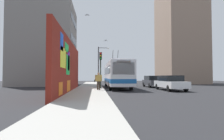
{
  "coord_description": "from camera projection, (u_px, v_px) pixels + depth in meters",
  "views": [
    {
      "loc": [
        -20.59,
        0.93,
        1.48
      ],
      "look_at": [
        -0.59,
        -0.91,
        2.19
      ],
      "focal_mm": 28.99,
      "sensor_mm": 36.0,
      "label": 1
    }
  ],
  "objects": [
    {
      "name": "ground_plane",
      "position": [
        104.0,
        89.0,
        20.52
      ],
      "size": [
        80.0,
        80.0,
        0.0
      ],
      "primitive_type": "plane",
      "color": "#232326"
    },
    {
      "name": "sidewalk_slab",
      "position": [
        89.0,
        89.0,
        20.38
      ],
      "size": [
        48.0,
        3.2,
        0.15
      ],
      "primitive_type": "cube",
      "color": "#9E9B93",
      "rests_on": "ground_plane"
    },
    {
      "name": "graffiti_wall",
      "position": [
        69.0,
        67.0,
        16.56
      ],
      "size": [
        14.55,
        0.32,
        4.76
      ],
      "color": "maroon",
      "rests_on": "ground_plane"
    },
    {
      "name": "building_far_left",
      "position": [
        46.0,
        46.0,
        30.21
      ],
      "size": [
        9.14,
        9.21,
        13.24
      ],
      "color": "gray",
      "rests_on": "ground_plane"
    },
    {
      "name": "building_far_right",
      "position": [
        180.0,
        37.0,
        38.49
      ],
      "size": [
        9.57,
        7.99,
        19.63
      ],
      "color": "gray",
      "rests_on": "ground_plane"
    },
    {
      "name": "city_bus",
      "position": [
        117.0,
        74.0,
        23.34
      ],
      "size": [
        11.68,
        2.58,
        5.05
      ],
      "color": "silver",
      "rests_on": "ground_plane"
    },
    {
      "name": "parked_car_white",
      "position": [
        170.0,
        82.0,
        19.2
      ],
      "size": [
        4.95,
        1.95,
        1.58
      ],
      "color": "white",
      "rests_on": "ground_plane"
    },
    {
      "name": "parked_car_dark_gray",
      "position": [
        153.0,
        81.0,
        25.06
      ],
      "size": [
        4.35,
        1.93,
        1.58
      ],
      "color": "#38383D",
      "rests_on": "ground_plane"
    },
    {
      "name": "pedestrian_at_curb",
      "position": [
        98.0,
        80.0,
        17.99
      ],
      "size": [
        0.23,
        0.76,
        1.7
      ],
      "color": "#3F3326",
      "rests_on": "sidewalk_slab"
    },
    {
      "name": "traffic_light",
      "position": [
        101.0,
        64.0,
        20.45
      ],
      "size": [
        0.49,
        0.28,
        4.09
      ],
      "color": "#2D382D",
      "rests_on": "sidewalk_slab"
    },
    {
      "name": "street_lamp",
      "position": [
        100.0,
        63.0,
        28.88
      ],
      "size": [
        0.44,
        1.81,
        6.07
      ],
      "color": "#4C4C51",
      "rests_on": "sidewalk_slab"
    },
    {
      "name": "flying_pigeons",
      "position": [
        97.0,
        29.0,
        24.51
      ],
      "size": [
        3.97,
        3.07,
        2.6
      ],
      "color": "slate"
    },
    {
      "name": "curbside_puddle",
      "position": [
        110.0,
        90.0,
        19.02
      ],
      "size": [
        2.11,
        2.11,
        0.0
      ],
      "primitive_type": "cylinder",
      "color": "black",
      "rests_on": "ground_plane"
    }
  ]
}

